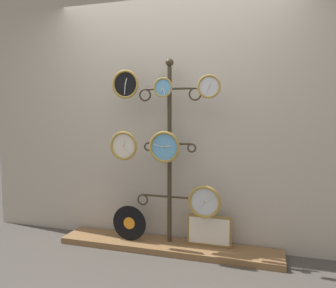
{
  "coord_description": "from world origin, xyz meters",
  "views": [
    {
      "loc": [
        0.91,
        -2.65,
        1.32
      ],
      "look_at": [
        0.0,
        0.36,
        1.05
      ],
      "focal_mm": 35.0,
      "sensor_mm": 36.0,
      "label": 1
    }
  ],
  "objects_px": {
    "clock_top_right": "(209,87)",
    "clock_middle_left": "(124,146)",
    "vinyl_record": "(129,223)",
    "picture_frame": "(209,231)",
    "clock_middle_center": "(164,147)",
    "clock_bottom_right": "(205,202)",
    "clock_top_left": "(126,84)",
    "display_stand": "(169,184)",
    "clock_top_center": "(163,88)"
  },
  "relations": [
    {
      "from": "display_stand",
      "to": "clock_middle_center",
      "type": "height_order",
      "value": "display_stand"
    },
    {
      "from": "clock_top_right",
      "to": "clock_middle_center",
      "type": "relative_size",
      "value": 0.7
    },
    {
      "from": "clock_middle_left",
      "to": "vinyl_record",
      "type": "bearing_deg",
      "value": 14.61
    },
    {
      "from": "clock_top_center",
      "to": "picture_frame",
      "type": "xyz_separation_m",
      "value": [
        0.44,
        0.07,
        -1.38
      ]
    },
    {
      "from": "clock_top_center",
      "to": "clock_middle_left",
      "type": "distance_m",
      "value": 0.69
    },
    {
      "from": "display_stand",
      "to": "clock_top_right",
      "type": "relative_size",
      "value": 8.74
    },
    {
      "from": "picture_frame",
      "to": "vinyl_record",
      "type": "bearing_deg",
      "value": -173.54
    },
    {
      "from": "clock_top_right",
      "to": "picture_frame",
      "type": "relative_size",
      "value": 0.49
    },
    {
      "from": "clock_top_right",
      "to": "clock_middle_left",
      "type": "distance_m",
      "value": 1.01
    },
    {
      "from": "clock_top_left",
      "to": "clock_middle_left",
      "type": "distance_m",
      "value": 0.6
    },
    {
      "from": "clock_top_right",
      "to": "clock_bottom_right",
      "type": "height_order",
      "value": "clock_top_right"
    },
    {
      "from": "clock_top_right",
      "to": "vinyl_record",
      "type": "height_order",
      "value": "clock_top_right"
    },
    {
      "from": "display_stand",
      "to": "clock_top_center",
      "type": "distance_m",
      "value": 0.94
    },
    {
      "from": "clock_middle_left",
      "to": "clock_bottom_right",
      "type": "distance_m",
      "value": 0.96
    },
    {
      "from": "clock_top_left",
      "to": "clock_top_right",
      "type": "xyz_separation_m",
      "value": [
        0.81,
        0.0,
        -0.04
      ]
    },
    {
      "from": "clock_top_left",
      "to": "clock_top_center",
      "type": "bearing_deg",
      "value": 6.41
    },
    {
      "from": "clock_bottom_right",
      "to": "clock_top_left",
      "type": "bearing_deg",
      "value": -179.35
    },
    {
      "from": "clock_middle_center",
      "to": "clock_top_center",
      "type": "bearing_deg",
      "value": 131.48
    },
    {
      "from": "vinyl_record",
      "to": "picture_frame",
      "type": "relative_size",
      "value": 0.82
    },
    {
      "from": "clock_top_left",
      "to": "clock_middle_left",
      "type": "xyz_separation_m",
      "value": [
        -0.03,
        0.01,
        -0.6
      ]
    },
    {
      "from": "clock_top_center",
      "to": "picture_frame",
      "type": "distance_m",
      "value": 1.45
    },
    {
      "from": "clock_bottom_right",
      "to": "vinyl_record",
      "type": "height_order",
      "value": "clock_bottom_right"
    },
    {
      "from": "display_stand",
      "to": "vinyl_record",
      "type": "distance_m",
      "value": 0.58
    },
    {
      "from": "display_stand",
      "to": "clock_middle_center",
      "type": "distance_m",
      "value": 0.38
    },
    {
      "from": "clock_top_center",
      "to": "clock_middle_left",
      "type": "bearing_deg",
      "value": -174.98
    },
    {
      "from": "clock_top_right",
      "to": "clock_top_left",
      "type": "bearing_deg",
      "value": -179.68
    },
    {
      "from": "clock_middle_left",
      "to": "vinyl_record",
      "type": "xyz_separation_m",
      "value": [
        0.05,
        0.01,
        -0.78
      ]
    },
    {
      "from": "display_stand",
      "to": "clock_bottom_right",
      "type": "relative_size",
      "value": 5.99
    },
    {
      "from": "clock_middle_left",
      "to": "vinyl_record",
      "type": "distance_m",
      "value": 0.79
    },
    {
      "from": "display_stand",
      "to": "clock_middle_center",
      "type": "xyz_separation_m",
      "value": [
        -0.02,
        -0.09,
        0.37
      ]
    },
    {
      "from": "clock_top_left",
      "to": "picture_frame",
      "type": "height_order",
      "value": "clock_top_left"
    },
    {
      "from": "clock_top_right",
      "to": "vinyl_record",
      "type": "relative_size",
      "value": 0.6
    },
    {
      "from": "clock_top_left",
      "to": "clock_middle_center",
      "type": "xyz_separation_m",
      "value": [
        0.39,
        0.02,
        -0.6
      ]
    },
    {
      "from": "clock_top_left",
      "to": "picture_frame",
      "type": "distance_m",
      "value": 1.63
    },
    {
      "from": "display_stand",
      "to": "vinyl_record",
      "type": "relative_size",
      "value": 5.23
    },
    {
      "from": "clock_top_left",
      "to": "clock_middle_center",
      "type": "bearing_deg",
      "value": 2.91
    },
    {
      "from": "clock_middle_left",
      "to": "picture_frame",
      "type": "xyz_separation_m",
      "value": [
        0.84,
        0.1,
        -0.81
      ]
    },
    {
      "from": "clock_middle_center",
      "to": "vinyl_record",
      "type": "bearing_deg",
      "value": -179.77
    },
    {
      "from": "clock_middle_center",
      "to": "clock_bottom_right",
      "type": "distance_m",
      "value": 0.64
    },
    {
      "from": "clock_bottom_right",
      "to": "clock_top_right",
      "type": "bearing_deg",
      "value": -7.6
    },
    {
      "from": "clock_middle_center",
      "to": "picture_frame",
      "type": "bearing_deg",
      "value": 11.83
    },
    {
      "from": "clock_top_right",
      "to": "vinyl_record",
      "type": "bearing_deg",
      "value": 179.02
    },
    {
      "from": "clock_middle_center",
      "to": "clock_bottom_right",
      "type": "xyz_separation_m",
      "value": [
        0.39,
        -0.01,
        -0.5
      ]
    },
    {
      "from": "clock_top_left",
      "to": "clock_middle_center",
      "type": "distance_m",
      "value": 0.72
    },
    {
      "from": "display_stand",
      "to": "clock_bottom_right",
      "type": "height_order",
      "value": "display_stand"
    },
    {
      "from": "clock_middle_left",
      "to": "clock_top_center",
      "type": "bearing_deg",
      "value": 5.02
    },
    {
      "from": "display_stand",
      "to": "clock_bottom_right",
      "type": "xyz_separation_m",
      "value": [
        0.37,
        -0.1,
        -0.13
      ]
    },
    {
      "from": "clock_bottom_right",
      "to": "vinyl_record",
      "type": "distance_m",
      "value": 0.82
    },
    {
      "from": "display_stand",
      "to": "clock_top_left",
      "type": "relative_size",
      "value": 6.7
    },
    {
      "from": "clock_top_left",
      "to": "clock_bottom_right",
      "type": "xyz_separation_m",
      "value": [
        0.78,
        0.01,
        -1.1
      ]
    }
  ]
}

